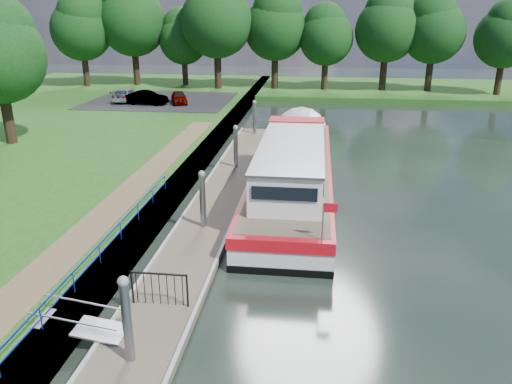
# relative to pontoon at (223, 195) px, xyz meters

# --- Properties ---
(ground) EXTENTS (160.00, 160.00, 0.00)m
(ground) POSITION_rel_pontoon_xyz_m (0.00, -13.00, -0.18)
(ground) COLOR black
(ground) RESTS_ON ground
(bank_edge) EXTENTS (1.10, 90.00, 0.78)m
(bank_edge) POSITION_rel_pontoon_xyz_m (-2.55, 2.00, 0.20)
(bank_edge) COLOR #473D2D
(bank_edge) RESTS_ON ground
(far_bank) EXTENTS (60.00, 18.00, 0.60)m
(far_bank) POSITION_rel_pontoon_xyz_m (12.00, 39.00, 0.12)
(far_bank) COLOR #1F4C15
(far_bank) RESTS_ON ground
(footpath) EXTENTS (1.60, 40.00, 0.05)m
(footpath) POSITION_rel_pontoon_xyz_m (-4.40, -5.00, 0.62)
(footpath) COLOR brown
(footpath) RESTS_ON riverbank
(carpark) EXTENTS (14.00, 12.00, 0.06)m
(carpark) POSITION_rel_pontoon_xyz_m (-11.00, 25.00, 0.62)
(carpark) COLOR black
(carpark) RESTS_ON riverbank
(blue_fence) EXTENTS (0.04, 18.04, 0.72)m
(blue_fence) POSITION_rel_pontoon_xyz_m (-2.75, -10.00, 1.13)
(blue_fence) COLOR #0C2DBF
(blue_fence) RESTS_ON riverbank
(pontoon) EXTENTS (2.50, 30.00, 0.56)m
(pontoon) POSITION_rel_pontoon_xyz_m (0.00, 0.00, 0.00)
(pontoon) COLOR brown
(pontoon) RESTS_ON ground
(mooring_piles) EXTENTS (0.30, 27.30, 3.55)m
(mooring_piles) POSITION_rel_pontoon_xyz_m (0.00, 0.00, 1.10)
(mooring_piles) COLOR gray
(mooring_piles) RESTS_ON ground
(gangway) EXTENTS (2.58, 1.00, 0.92)m
(gangway) POSITION_rel_pontoon_xyz_m (-1.85, -12.50, 0.44)
(gangway) COLOR #A5A8AD
(gangway) RESTS_ON ground
(gate_panel) EXTENTS (1.85, 0.05, 1.15)m
(gate_panel) POSITION_rel_pontoon_xyz_m (-0.00, -10.80, 0.97)
(gate_panel) COLOR black
(gate_panel) RESTS_ON ground
(barge) EXTENTS (4.36, 21.15, 4.78)m
(barge) POSITION_rel_pontoon_xyz_m (3.60, 2.62, 0.90)
(barge) COLOR black
(barge) RESTS_ON ground
(horizon_trees) EXTENTS (54.38, 10.03, 12.87)m
(horizon_trees) POSITION_rel_pontoon_xyz_m (-1.61, 35.68, 7.76)
(horizon_trees) COLOR #332316
(horizon_trees) RESTS_ON ground
(car_a) EXTENTS (2.49, 3.73, 1.18)m
(car_a) POSITION_rel_pontoon_xyz_m (-8.61, 23.33, 1.24)
(car_a) COLOR #999999
(car_a) RESTS_ON carpark
(car_b) EXTENTS (4.11, 1.83, 1.31)m
(car_b) POSITION_rel_pontoon_xyz_m (-11.53, 22.36, 1.31)
(car_b) COLOR #999999
(car_b) RESTS_ON carpark
(car_c) EXTENTS (2.00, 4.46, 1.27)m
(car_c) POSITION_rel_pontoon_xyz_m (-14.09, 23.87, 1.29)
(car_c) COLOR #999999
(car_c) RESTS_ON carpark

